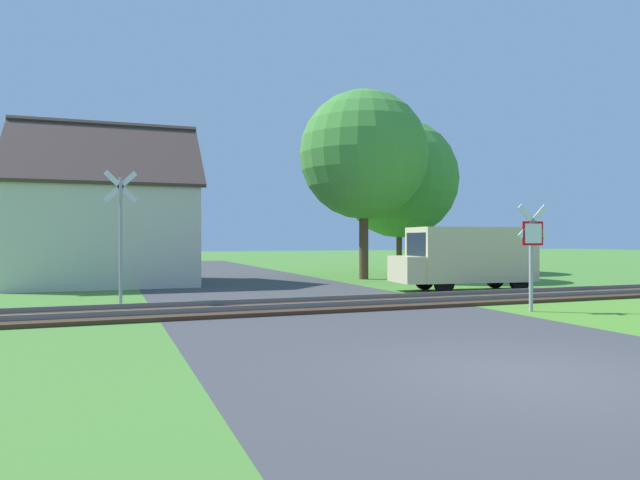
{
  "coord_description": "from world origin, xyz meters",
  "views": [
    {
      "loc": [
        -5.23,
        -6.22,
        1.82
      ],
      "look_at": [
        0.5,
        9.02,
        1.8
      ],
      "focal_mm": 32.0,
      "sensor_mm": 36.0,
      "label": 1
    }
  ],
  "objects_px": {
    "tree_far": "(399,179)",
    "tree_right": "(364,155)",
    "crossing_sign_far": "(121,228)",
    "house": "(106,231)",
    "mail_truck": "(467,256)",
    "stop_sign_near": "(532,247)"
  },
  "relations": [
    {
      "from": "tree_far",
      "to": "mail_truck",
      "type": "height_order",
      "value": "tree_far"
    },
    {
      "from": "crossing_sign_far",
      "to": "mail_truck",
      "type": "distance_m",
      "value": 11.59
    },
    {
      "from": "house",
      "to": "mail_truck",
      "type": "xyz_separation_m",
      "value": [
        11.9,
        -7.72,
        -0.92
      ]
    },
    {
      "from": "crossing_sign_far",
      "to": "mail_truck",
      "type": "height_order",
      "value": "crossing_sign_far"
    },
    {
      "from": "tree_far",
      "to": "mail_truck",
      "type": "bearing_deg",
      "value": -106.82
    },
    {
      "from": "stop_sign_near",
      "to": "crossing_sign_far",
      "type": "relative_size",
      "value": 0.73
    },
    {
      "from": "tree_right",
      "to": "mail_truck",
      "type": "height_order",
      "value": "tree_right"
    },
    {
      "from": "tree_right",
      "to": "mail_truck",
      "type": "xyz_separation_m",
      "value": [
        0.88,
        -6.67,
        -4.43
      ]
    },
    {
      "from": "crossing_sign_far",
      "to": "house",
      "type": "relative_size",
      "value": 0.5
    },
    {
      "from": "house",
      "to": "mail_truck",
      "type": "bearing_deg",
      "value": -31.62
    },
    {
      "from": "house",
      "to": "tree_far",
      "type": "height_order",
      "value": "tree_far"
    },
    {
      "from": "tree_far",
      "to": "tree_right",
      "type": "height_order",
      "value": "tree_right"
    },
    {
      "from": "tree_far",
      "to": "crossing_sign_far",
      "type": "bearing_deg",
      "value": -141.7
    },
    {
      "from": "crossing_sign_far",
      "to": "tree_right",
      "type": "xyz_separation_m",
      "value": [
        10.66,
        7.34,
        3.55
      ]
    },
    {
      "from": "crossing_sign_far",
      "to": "mail_truck",
      "type": "relative_size",
      "value": 0.73
    },
    {
      "from": "tree_far",
      "to": "tree_right",
      "type": "relative_size",
      "value": 0.98
    },
    {
      "from": "mail_truck",
      "to": "tree_far",
      "type": "bearing_deg",
      "value": -10.54
    },
    {
      "from": "stop_sign_near",
      "to": "mail_truck",
      "type": "height_order",
      "value": "stop_sign_near"
    },
    {
      "from": "tree_far",
      "to": "mail_truck",
      "type": "distance_m",
      "value": 12.23
    },
    {
      "from": "house",
      "to": "crossing_sign_far",
      "type": "bearing_deg",
      "value": -86.15
    },
    {
      "from": "house",
      "to": "mail_truck",
      "type": "height_order",
      "value": "house"
    },
    {
      "from": "crossing_sign_far",
      "to": "tree_right",
      "type": "relative_size",
      "value": 0.43
    }
  ]
}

